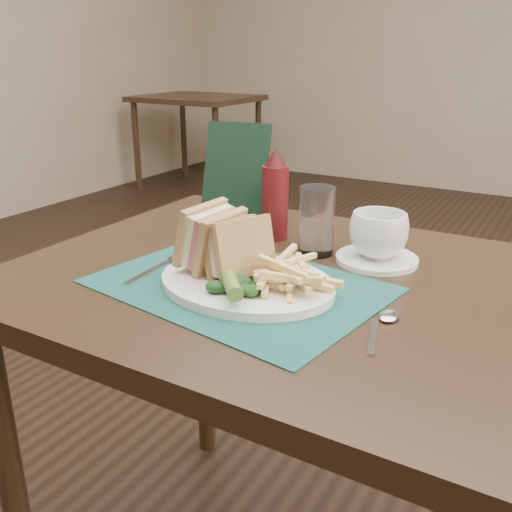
{
  "coord_description": "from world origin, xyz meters",
  "views": [
    {
      "loc": [
        0.44,
        -1.32,
        1.12
      ],
      "look_at": [
        -0.0,
        -0.56,
        0.8
      ],
      "focal_mm": 40.0,
      "sensor_mm": 36.0,
      "label": 1
    }
  ],
  "objects_px": {
    "sandwich_half_a": "(201,235)",
    "check_presenter": "(235,176)",
    "table_bg_left": "(198,143)",
    "placemat": "(239,285)",
    "table_main": "(273,445)",
    "sandwich_half_b": "(232,243)",
    "coffee_cup": "(378,235)",
    "drinking_glass": "(316,221)",
    "ketchup_bottle": "(275,194)",
    "saucer": "(377,259)",
    "plate": "(247,283)"
  },
  "relations": [
    {
      "from": "saucer",
      "to": "coffee_cup",
      "type": "bearing_deg",
      "value": 0.0
    },
    {
      "from": "ketchup_bottle",
      "to": "drinking_glass",
      "type": "bearing_deg",
      "value": -21.71
    },
    {
      "from": "sandwich_half_b",
      "to": "coffee_cup",
      "type": "bearing_deg",
      "value": 76.23
    },
    {
      "from": "saucer",
      "to": "ketchup_bottle",
      "type": "distance_m",
      "value": 0.25
    },
    {
      "from": "sandwich_half_a",
      "to": "check_presenter",
      "type": "bearing_deg",
      "value": 114.44
    },
    {
      "from": "placemat",
      "to": "coffee_cup",
      "type": "relative_size",
      "value": 4.3
    },
    {
      "from": "coffee_cup",
      "to": "check_presenter",
      "type": "bearing_deg",
      "value": 170.07
    },
    {
      "from": "plate",
      "to": "table_main",
      "type": "bearing_deg",
      "value": 91.28
    },
    {
      "from": "ketchup_bottle",
      "to": "check_presenter",
      "type": "height_order",
      "value": "check_presenter"
    },
    {
      "from": "drinking_glass",
      "to": "check_presenter",
      "type": "relative_size",
      "value": 0.57
    },
    {
      "from": "drinking_glass",
      "to": "check_presenter",
      "type": "bearing_deg",
      "value": 161.4
    },
    {
      "from": "table_main",
      "to": "drinking_glass",
      "type": "relative_size",
      "value": 6.92
    },
    {
      "from": "drinking_glass",
      "to": "ketchup_bottle",
      "type": "xyz_separation_m",
      "value": [
        -0.11,
        0.05,
        0.03
      ]
    },
    {
      "from": "placemat",
      "to": "table_main",
      "type": "bearing_deg",
      "value": 77.3
    },
    {
      "from": "plate",
      "to": "sandwich_half_b",
      "type": "height_order",
      "value": "sandwich_half_b"
    },
    {
      "from": "table_main",
      "to": "saucer",
      "type": "bearing_deg",
      "value": 44.1
    },
    {
      "from": "table_main",
      "to": "placemat",
      "type": "relative_size",
      "value": 1.97
    },
    {
      "from": "sandwich_half_a",
      "to": "sandwich_half_b",
      "type": "relative_size",
      "value": 1.09
    },
    {
      "from": "table_main",
      "to": "table_bg_left",
      "type": "height_order",
      "value": "same"
    },
    {
      "from": "coffee_cup",
      "to": "sandwich_half_b",
      "type": "bearing_deg",
      "value": -129.56
    },
    {
      "from": "sandwich_half_a",
      "to": "drinking_glass",
      "type": "height_order",
      "value": "drinking_glass"
    },
    {
      "from": "ketchup_bottle",
      "to": "saucer",
      "type": "bearing_deg",
      "value": -7.07
    },
    {
      "from": "plate",
      "to": "drinking_glass",
      "type": "distance_m",
      "value": 0.22
    },
    {
      "from": "table_bg_left",
      "to": "sandwich_half_b",
      "type": "bearing_deg",
      "value": -53.18
    },
    {
      "from": "sandwich_half_b",
      "to": "placemat",
      "type": "bearing_deg",
      "value": 0.65
    },
    {
      "from": "sandwich_half_b",
      "to": "table_bg_left",
      "type": "bearing_deg",
      "value": 152.6
    },
    {
      "from": "ketchup_bottle",
      "to": "sandwich_half_a",
      "type": "bearing_deg",
      "value": -92.92
    },
    {
      "from": "table_main",
      "to": "placemat",
      "type": "bearing_deg",
      "value": -102.7
    },
    {
      "from": "table_bg_left",
      "to": "ketchup_bottle",
      "type": "bearing_deg",
      "value": -51.53
    },
    {
      "from": "sandwich_half_b",
      "to": "sandwich_half_a",
      "type": "bearing_deg",
      "value": -156.25
    },
    {
      "from": "sandwich_half_b",
      "to": "table_main",
      "type": "bearing_deg",
      "value": 90.22
    },
    {
      "from": "table_main",
      "to": "check_presenter",
      "type": "height_order",
      "value": "check_presenter"
    },
    {
      "from": "drinking_glass",
      "to": "sandwich_half_a",
      "type": "bearing_deg",
      "value": -122.57
    },
    {
      "from": "table_bg_left",
      "to": "placemat",
      "type": "relative_size",
      "value": 1.97
    },
    {
      "from": "sandwich_half_a",
      "to": "saucer",
      "type": "xyz_separation_m",
      "value": [
        0.24,
        0.21,
        -0.07
      ]
    },
    {
      "from": "table_main",
      "to": "placemat",
      "type": "height_order",
      "value": "placemat"
    },
    {
      "from": "table_bg_left",
      "to": "ketchup_bottle",
      "type": "xyz_separation_m",
      "value": [
        2.26,
        -2.85,
        0.47
      ]
    },
    {
      "from": "table_bg_left",
      "to": "drinking_glass",
      "type": "bearing_deg",
      "value": -50.6
    },
    {
      "from": "table_main",
      "to": "table_bg_left",
      "type": "relative_size",
      "value": 1.0
    },
    {
      "from": "table_main",
      "to": "sandwich_half_a",
      "type": "height_order",
      "value": "sandwich_half_a"
    },
    {
      "from": "table_bg_left",
      "to": "sandwich_half_b",
      "type": "height_order",
      "value": "sandwich_half_b"
    },
    {
      "from": "sandwich_half_a",
      "to": "plate",
      "type": "bearing_deg",
      "value": -3.77
    },
    {
      "from": "table_main",
      "to": "plate",
      "type": "height_order",
      "value": "plate"
    },
    {
      "from": "table_bg_left",
      "to": "placemat",
      "type": "bearing_deg",
      "value": -53.04
    },
    {
      "from": "sandwich_half_a",
      "to": "coffee_cup",
      "type": "bearing_deg",
      "value": 45.17
    },
    {
      "from": "check_presenter",
      "to": "sandwich_half_b",
      "type": "bearing_deg",
      "value": -70.0
    },
    {
      "from": "plate",
      "to": "table_bg_left",
      "type": "bearing_deg",
      "value": 130.27
    },
    {
      "from": "plate",
      "to": "coffee_cup",
      "type": "bearing_deg",
      "value": 60.91
    },
    {
      "from": "table_bg_left",
      "to": "saucer",
      "type": "xyz_separation_m",
      "value": [
        2.49,
        -2.88,
        0.38
      ]
    },
    {
      "from": "table_main",
      "to": "placemat",
      "type": "distance_m",
      "value": 0.39
    }
  ]
}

